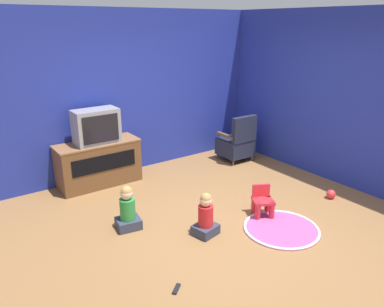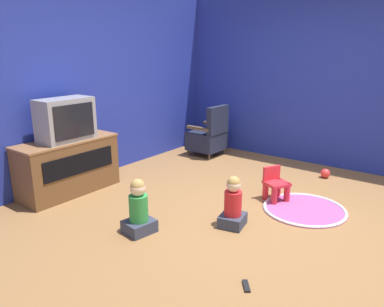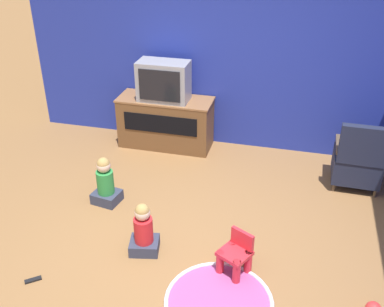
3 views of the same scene
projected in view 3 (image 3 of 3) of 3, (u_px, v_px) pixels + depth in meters
name	position (u px, v px, depth m)	size (l,w,h in m)	color
ground_plane	(199.00, 252.00, 4.47)	(30.00, 30.00, 0.00)	olive
wall_back	(217.00, 49.00, 5.93)	(5.31, 0.12, 2.70)	#23339E
tv_cabinet	(166.00, 121.00, 6.27)	(1.30, 0.51, 0.71)	brown
television	(164.00, 81.00, 5.94)	(0.68, 0.37, 0.53)	#939399
black_armchair	(358.00, 161.00, 5.35)	(0.56, 0.56, 0.88)	brown
yellow_kid_chair	(235.00, 256.00, 4.14)	(0.35, 0.35, 0.41)	red
play_mat	(219.00, 301.00, 3.90)	(0.96, 0.96, 0.04)	#A54C8C
child_watching_left	(144.00, 231.00, 4.37)	(0.33, 0.30, 0.56)	#33384C
child_watching_center	(105.00, 183.00, 5.10)	(0.33, 0.30, 0.58)	#33384C
remote_control	(33.00, 280.00, 4.12)	(0.14, 0.13, 0.02)	black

